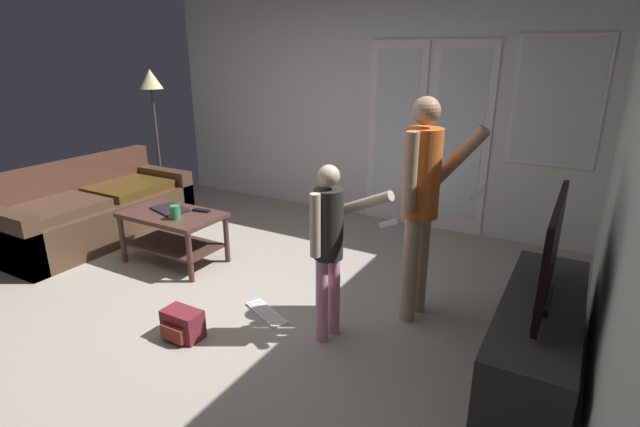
# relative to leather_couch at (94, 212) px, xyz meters

# --- Properties ---
(ground_plane) EXTENTS (5.28, 5.45, 0.02)m
(ground_plane) POSITION_rel_leather_couch_xyz_m (2.13, -0.54, -0.30)
(ground_plane) COLOR gray
(wall_back_with_doors) EXTENTS (5.28, 0.09, 2.88)m
(wall_back_with_doors) POSITION_rel_leather_couch_xyz_m (2.24, 2.16, 1.11)
(wall_back_with_doors) COLOR silver
(wall_back_with_doors) RESTS_ON ground_plane
(leather_couch) EXTENTS (0.89, 1.99, 0.81)m
(leather_couch) POSITION_rel_leather_couch_xyz_m (0.00, 0.00, 0.00)
(leather_couch) COLOR #473222
(leather_couch) RESTS_ON ground_plane
(coffee_table) EXTENTS (0.93, 0.56, 0.49)m
(coffee_table) POSITION_rel_leather_couch_xyz_m (1.21, -0.03, 0.07)
(coffee_table) COLOR #4A2B25
(coffee_table) RESTS_ON ground_plane
(tv_stand) EXTENTS (0.46, 1.60, 0.47)m
(tv_stand) POSITION_rel_leather_couch_xyz_m (4.41, -0.09, -0.05)
(tv_stand) COLOR #282824
(tv_stand) RESTS_ON ground_plane
(flat_screen_tv) EXTENTS (0.08, 1.04, 0.65)m
(flat_screen_tv) POSITION_rel_leather_couch_xyz_m (4.41, -0.08, 0.52)
(flat_screen_tv) COLOR black
(flat_screen_tv) RESTS_ON tv_stand
(person_adult) EXTENTS (0.56, 0.45, 1.65)m
(person_adult) POSITION_rel_leather_couch_xyz_m (3.53, 0.16, 0.70)
(person_adult) COLOR tan
(person_adult) RESTS_ON ground_plane
(person_child) EXTENTS (0.58, 0.33, 1.25)m
(person_child) POSITION_rel_leather_couch_xyz_m (3.10, -0.42, 0.46)
(person_child) COLOR pink
(person_child) RESTS_ON ground_plane
(floor_lamp) EXTENTS (0.29, 0.29, 1.71)m
(floor_lamp) POSITION_rel_leather_couch_xyz_m (-0.31, 1.23, 1.16)
(floor_lamp) COLOR #322F2D
(floor_lamp) RESTS_ON ground_plane
(backpack) EXTENTS (0.28, 0.21, 0.21)m
(backpack) POSITION_rel_leather_couch_xyz_m (2.21, -0.95, -0.19)
(backpack) COLOR maroon
(backpack) RESTS_ON ground_plane
(loose_keyboard) EXTENTS (0.45, 0.31, 0.02)m
(loose_keyboard) POSITION_rel_leather_couch_xyz_m (2.54, -0.40, -0.28)
(loose_keyboard) COLOR white
(loose_keyboard) RESTS_ON ground_plane
(laptop_closed) EXTENTS (0.41, 0.33, 0.02)m
(laptop_closed) POSITION_rel_leather_couch_xyz_m (1.14, 0.02, 0.22)
(laptop_closed) COLOR black
(laptop_closed) RESTS_ON coffee_table
(cup_near_edge) EXTENTS (0.09, 0.09, 0.13)m
(cup_near_edge) POSITION_rel_leather_couch_xyz_m (1.38, -0.14, 0.27)
(cup_near_edge) COLOR #32834C
(cup_near_edge) RESTS_ON coffee_table
(tv_remote_black) EXTENTS (0.18, 0.08, 0.02)m
(tv_remote_black) POSITION_rel_leather_couch_xyz_m (1.43, 0.13, 0.22)
(tv_remote_black) COLOR black
(tv_remote_black) RESTS_ON coffee_table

